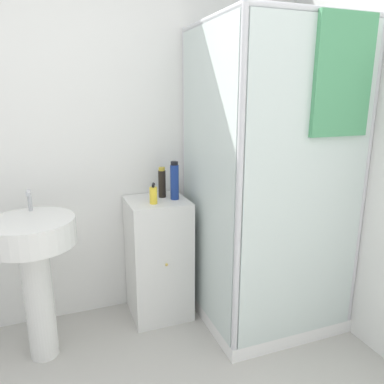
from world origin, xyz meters
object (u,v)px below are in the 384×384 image
Objects in this scene: shampoo_bottle_tall_black at (162,183)px; shampoo_bottle_blue at (175,181)px; sink at (34,258)px; soap_dispenser at (153,195)px.

shampoo_bottle_blue reaches higher than shampoo_bottle_tall_black.
shampoo_bottle_tall_black is 0.11m from shampoo_bottle_blue.
sink is at bearing -163.17° from shampoo_bottle_tall_black.
shampoo_bottle_tall_black reaches higher than sink.
shampoo_bottle_blue is (0.16, 0.05, 0.07)m from soap_dispenser.
sink is at bearing -170.78° from soap_dispenser.
shampoo_bottle_tall_black is at bearing 16.83° from sink.
sink is at bearing -169.13° from shampoo_bottle_blue.
sink is 7.11× the size of soap_dispenser.
shampoo_bottle_tall_black is at bearing 128.97° from shampoo_bottle_blue.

